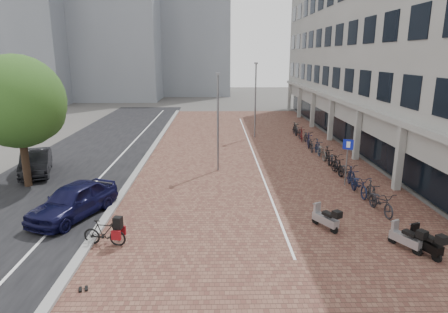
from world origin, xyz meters
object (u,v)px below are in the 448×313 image
at_px(scooter_mid, 426,242).
at_px(scooter_back, 406,237).
at_px(scooter_front, 326,218).
at_px(car_dark, 36,162).
at_px(parking_sign, 347,155).
at_px(car_navy, 73,201).
at_px(hero_bike, 104,232).

xyz_separation_m(scooter_mid, scooter_back, (-0.48, 0.41, -0.02)).
distance_m(scooter_front, scooter_back, 2.95).
xyz_separation_m(car_dark, parking_sign, (17.26, -2.51, 0.99)).
height_order(scooter_back, parking_sign, parking_sign).
relative_size(car_navy, hero_bike, 2.59).
bearing_deg(car_navy, parking_sign, 39.17).
bearing_deg(car_dark, scooter_mid, -48.31).
height_order(hero_bike, scooter_front, hero_bike).
bearing_deg(car_dark, hero_bike, -73.40).
bearing_deg(car_dark, scooter_front, -46.68).
bearing_deg(scooter_back, scooter_front, 116.14).
height_order(scooter_front, scooter_back, scooter_front).
height_order(car_navy, car_dark, car_navy).
height_order(car_dark, scooter_mid, car_dark).
bearing_deg(scooter_front, scooter_back, -65.37).
relative_size(car_dark, parking_sign, 1.70).
bearing_deg(scooter_mid, hero_bike, 155.38).
relative_size(scooter_front, scooter_mid, 0.97).
height_order(hero_bike, parking_sign, parking_sign).
relative_size(car_navy, car_dark, 1.01).
bearing_deg(scooter_front, scooter_mid, -66.15).
xyz_separation_m(scooter_front, scooter_mid, (2.86, -2.15, 0.02)).
relative_size(scooter_front, parking_sign, 0.56).
height_order(car_dark, scooter_back, car_dark).
distance_m(scooter_front, scooter_mid, 3.58).
height_order(car_dark, scooter_front, car_dark).
xyz_separation_m(car_dark, scooter_front, (14.76, -7.75, -0.22)).
relative_size(scooter_front, scooter_back, 1.01).
bearing_deg(scooter_mid, car_navy, 145.20).
bearing_deg(parking_sign, hero_bike, -125.36).
height_order(car_navy, scooter_back, car_navy).
distance_m(car_navy, scooter_mid, 13.72).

